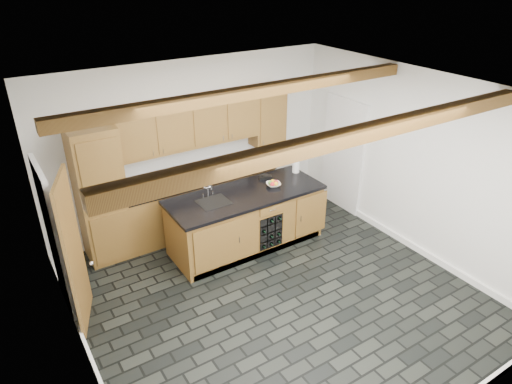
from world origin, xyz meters
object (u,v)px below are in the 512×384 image
kitchen_scale (265,177)px  fruit_bowl (273,185)px  paper_towel (296,166)px  island (247,219)px

kitchen_scale → fruit_bowl: (-0.05, -0.31, -0.00)m
fruit_bowl → paper_towel: (0.62, 0.24, 0.09)m
island → kitchen_scale: bearing=28.2°
island → paper_towel: paper_towel is taller
kitchen_scale → paper_towel: size_ratio=0.98×
island → kitchen_scale: kitchen_scale is taller
island → fruit_bowl: (0.49, -0.02, 0.49)m
island → kitchen_scale: size_ratio=10.76×
kitchen_scale → paper_towel: paper_towel is taller
island → kitchen_scale: (0.54, 0.29, 0.50)m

